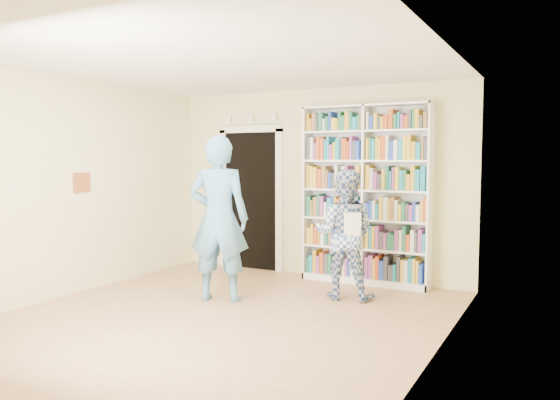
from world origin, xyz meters
name	(u,v)px	position (x,y,z in m)	size (l,w,h in m)	color
floor	(220,319)	(0.00, 0.00, 0.00)	(5.00, 5.00, 0.00)	#A1724E
ceiling	(217,61)	(0.00, 0.00, 2.70)	(5.00, 5.00, 0.00)	white
wall_back	(317,183)	(0.00, 2.50, 1.35)	(4.50, 4.50, 0.00)	beige
wall_left	(68,187)	(-2.25, 0.00, 1.35)	(5.00, 5.00, 0.00)	beige
wall_right	(438,200)	(2.25, 0.00, 1.35)	(5.00, 5.00, 0.00)	beige
bookshelf	(366,194)	(0.80, 2.34, 1.22)	(1.76, 0.33, 2.42)	white
doorway	(251,193)	(-1.10, 2.48, 1.18)	(1.10, 0.08, 2.43)	black
wall_art	(82,182)	(-2.23, 0.20, 1.40)	(0.03, 0.25, 0.25)	brown
man_blue	(219,219)	(-0.44, 0.64, 0.99)	(0.72, 0.47, 1.98)	#528CB7
man_plaid	(344,234)	(0.84, 1.44, 0.79)	(0.76, 0.60, 1.57)	navy
paper_sheet	(353,224)	(1.02, 1.26, 0.94)	(0.20, 0.01, 0.28)	white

